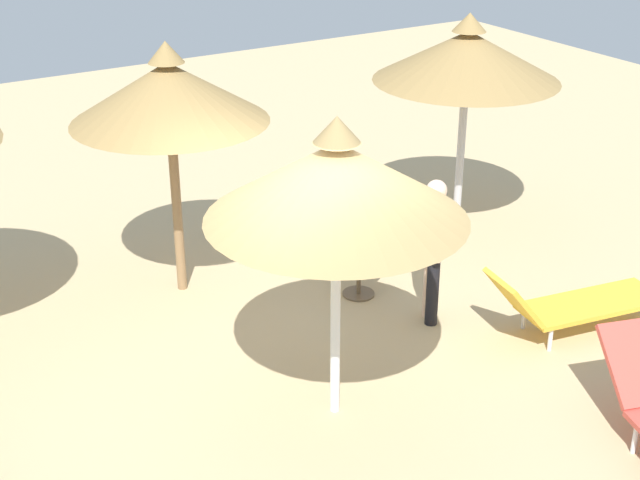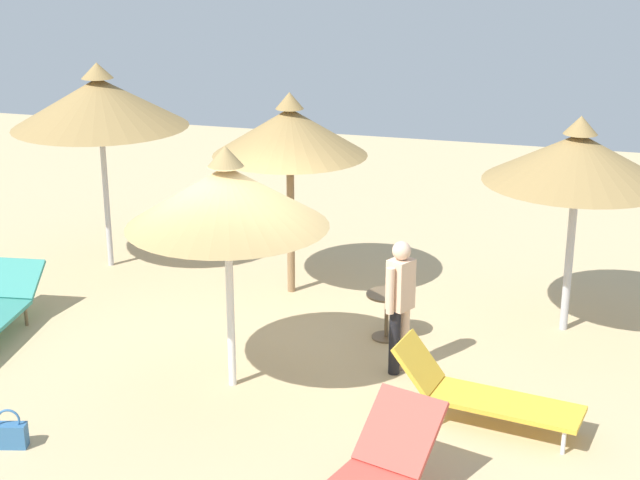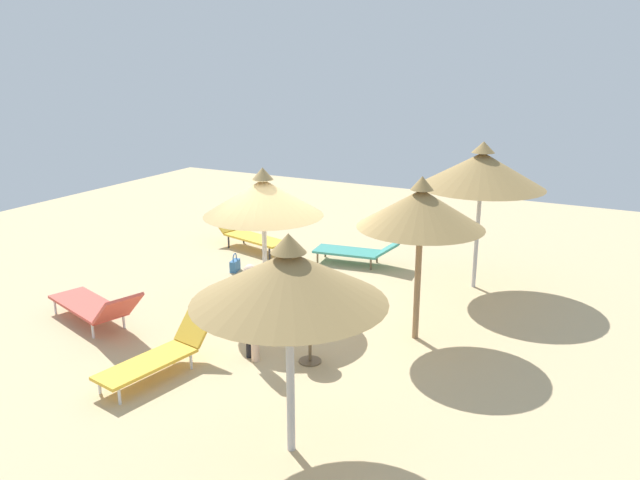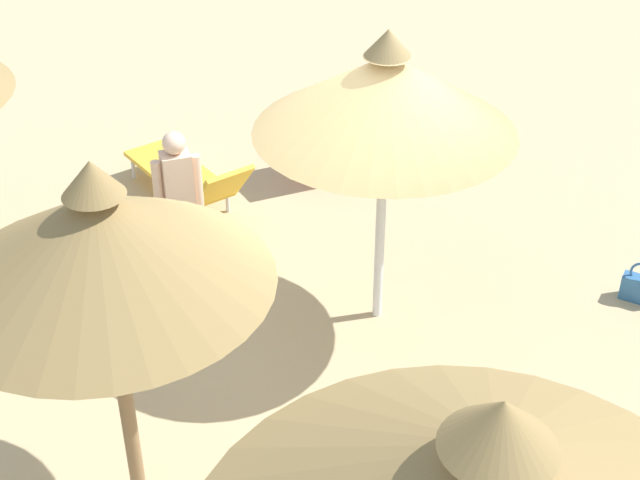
{
  "view_description": "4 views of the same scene",
  "coord_description": "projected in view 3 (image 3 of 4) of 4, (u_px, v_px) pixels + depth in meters",
  "views": [
    {
      "loc": [
        -3.74,
        -6.25,
        4.8
      ],
      "look_at": [
        0.12,
        0.05,
        1.35
      ],
      "focal_mm": 51.39,
      "sensor_mm": 36.0,
      "label": 1
    },
    {
      "loc": [
        3.48,
        -9.61,
        4.99
      ],
      "look_at": [
        0.53,
        0.69,
        1.34
      ],
      "focal_mm": 54.44,
      "sensor_mm": 36.0,
      "label": 2
    },
    {
      "loc": [
        8.95,
        5.3,
        4.56
      ],
      "look_at": [
        -0.27,
        0.46,
        1.49
      ],
      "focal_mm": 34.98,
      "sensor_mm": 36.0,
      "label": 3
    },
    {
      "loc": [
        -4.39,
        4.66,
        5.2
      ],
      "look_at": [
        -0.26,
        0.32,
        1.3
      ],
      "focal_mm": 52.26,
      "sensor_mm": 36.0,
      "label": 4
    }
  ],
  "objects": [
    {
      "name": "ground",
      "position": [
        290.0,
        322.0,
        11.26
      ],
      "size": [
        24.0,
        24.0,
        0.1
      ],
      "primitive_type": "cube",
      "color": "tan"
    },
    {
      "name": "parasol_umbrella_edge",
      "position": [
        482.0,
        170.0,
        12.18
      ],
      "size": [
        2.49,
        2.49,
        2.99
      ],
      "color": "#B2B2B7",
      "rests_on": "ground"
    },
    {
      "name": "parasol_umbrella_far_right",
      "position": [
        263.0,
        197.0,
        11.0
      ],
      "size": [
        2.15,
        2.15,
        2.71
      ],
      "color": "white",
      "rests_on": "ground"
    },
    {
      "name": "parasol_umbrella_near_right",
      "position": [
        289.0,
        277.0,
        6.91
      ],
      "size": [
        2.24,
        2.24,
        2.72
      ],
      "color": "#B2B2B7",
      "rests_on": "ground"
    },
    {
      "name": "parasol_umbrella_back",
      "position": [
        421.0,
        209.0,
        9.9
      ],
      "size": [
        2.05,
        2.05,
        2.77
      ],
      "color": "olive",
      "rests_on": "ground"
    },
    {
      "name": "lounge_chair_far_left",
      "position": [
        359.0,
        251.0,
        14.14
      ],
      "size": [
        0.91,
        2.08,
        0.68
      ],
      "color": "teal",
      "rests_on": "ground"
    },
    {
      "name": "lounge_chair_near_left",
      "position": [
        247.0,
        234.0,
        15.29
      ],
      "size": [
        1.13,
        2.36,
        0.8
      ],
      "color": "gold",
      "rests_on": "ground"
    },
    {
      "name": "lounge_chair_front",
      "position": [
        96.0,
        306.0,
        10.87
      ],
      "size": [
        1.33,
        2.44,
        0.85
      ],
      "color": "#CC4C3F",
      "rests_on": "ground"
    },
    {
      "name": "lounge_chair_center",
      "position": [
        160.0,
        353.0,
        9.23
      ],
      "size": [
        1.98,
        0.87,
        0.78
      ],
      "color": "gold",
      "rests_on": "ground"
    },
    {
      "name": "person_standing_edge",
      "position": [
        251.0,
        307.0,
        9.55
      ],
      "size": [
        0.32,
        0.41,
        1.56
      ],
      "color": "beige",
      "rests_on": "ground"
    },
    {
      "name": "handbag",
      "position": [
        235.0,
        265.0,
        13.76
      ],
      "size": [
        0.35,
        0.22,
        0.41
      ],
      "color": "#336699",
      "rests_on": "ground"
    },
    {
      "name": "side_table_round",
      "position": [
        310.0,
        338.0,
        9.58
      ],
      "size": [
        0.51,
        0.51,
        0.59
      ],
      "color": "brown",
      "rests_on": "ground"
    }
  ]
}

